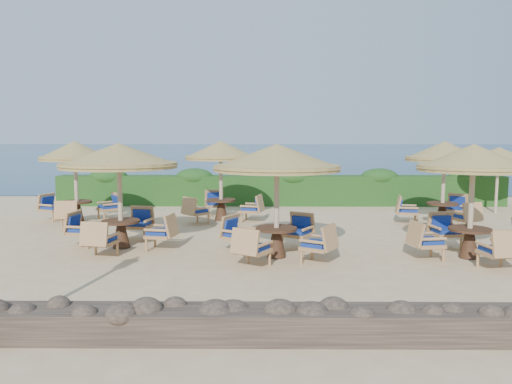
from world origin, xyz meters
The scene contains 11 objects.
ground centered at (0.00, 0.00, 0.00)m, with size 120.00×120.00×0.00m, color #D1B485.
sea centered at (0.00, 70.00, 0.00)m, with size 160.00×160.00×0.00m, color #0C2C4E.
hedge centered at (0.00, 7.20, 0.60)m, with size 18.00×0.90×1.20m, color #183E14.
stone_wall centered at (0.00, -6.20, 0.22)m, with size 15.00×0.65×0.44m, color brown.
extra_parasol centered at (7.80, 5.20, 2.17)m, with size 2.30×2.30×2.41m.
cafe_set_0 centered at (-4.35, -0.54, 1.86)m, with size 2.95×2.95×2.65m.
cafe_set_1 centered at (-0.44, -1.48, 1.86)m, with size 2.96×2.96×2.65m.
cafe_set_2 centered at (4.04, -1.52, 1.74)m, with size 2.88×2.88×2.65m.
cafe_set_3 centered at (-6.80, 3.08, 1.75)m, with size 2.76×2.55×2.65m.
cafe_set_4 centered at (-2.13, 3.57, 1.80)m, with size 2.67×2.69×2.65m.
cafe_set_5 centered at (4.96, 2.78, 1.81)m, with size 2.65×2.72×2.65m.
Camera 1 is at (-0.82, -12.93, 2.87)m, focal length 35.00 mm.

